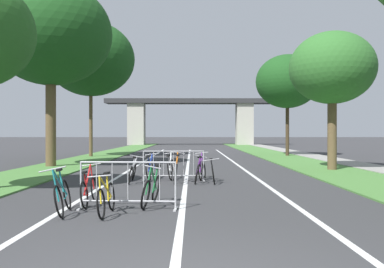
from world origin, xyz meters
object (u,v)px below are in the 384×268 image
Objects in this scene: tree_left_oak_mid at (92,59)px; bicycle_purple_10 at (198,171)px; bicycle_green_3 at (153,190)px; bicycle_black_7 at (214,172)px; crowd_barrier_nearest at (129,186)px; bicycle_red_2 at (90,190)px; bicycle_purple_0 at (203,169)px; bicycle_yellow_6 at (107,198)px; bicycle_teal_4 at (64,195)px; tree_right_oak_near at (333,69)px; tree_left_cypress_far at (52,34)px; bicycle_blue_1 at (153,169)px; tree_right_maple_mid at (289,82)px; crowd_barrier_second at (175,166)px; bicycle_orange_8 at (177,171)px; bicycle_silver_5 at (134,172)px; bicycle_white_9 at (173,168)px.

tree_left_oak_mid reaches higher than bicycle_purple_10.
bicycle_black_7 is (1.63, 4.37, -0.02)m from bicycle_green_3.
crowd_barrier_nearest is 1.14m from bicycle_red_2.
bicycle_yellow_6 is (-2.11, -6.53, -0.01)m from bicycle_purple_0.
tree_left_oak_mid is 17.51m from bicycle_purple_10.
tree_left_oak_mid is at bearing -86.03° from bicycle_teal_4.
bicycle_red_2 is at bearing -113.25° from bicycle_teal_4.
bicycle_purple_0 is 1.16m from bicycle_black_7.
tree_left_cypress_far is at bearing 171.83° from tree_right_oak_near.
tree_left_cypress_far reaches higher than crowd_barrier_nearest.
bicycle_black_7 is at bearing 66.53° from crowd_barrier_nearest.
bicycle_green_3 reaches higher than bicycle_blue_1.
tree_right_maple_mid is 4.59× the size of bicycle_yellow_6.
crowd_barrier_second reaches higher than bicycle_black_7.
crowd_barrier_second is (-7.41, -15.19, -4.78)m from tree_right_maple_mid.
bicycle_teal_4 is 0.95× the size of bicycle_orange_8.
crowd_barrier_nearest reaches higher than bicycle_yellow_6.
tree_right_maple_mid reaches higher than bicycle_silver_5.
tree_left_oak_mid is 1.29× the size of tree_right_maple_mid.
tree_left_cypress_far is at bearing 139.17° from bicycle_purple_10.
tree_left_cypress_far reaches higher than bicycle_purple_0.
tree_left_cypress_far is 0.97× the size of tree_left_oak_mid.
crowd_barrier_nearest is at bearing -96.76° from bicycle_purple_0.
bicycle_silver_5 is at bearing -71.45° from tree_left_oak_mid.
tree_right_maple_mid reaches higher than bicycle_orange_8.
bicycle_blue_1 is 1.01× the size of bicycle_red_2.
tree_left_cypress_far is at bearing -37.72° from bicycle_black_7.
tree_right_maple_mid is at bearing 34.45° from tree_left_cypress_far.
crowd_barrier_nearest is at bearing -84.70° from bicycle_silver_5.
bicycle_yellow_6 is 0.98× the size of bicycle_black_7.
tree_left_oak_mid is at bearing 120.34° from bicycle_white_9.
bicycle_green_3 is (-0.29, -4.95, -0.15)m from crowd_barrier_second.
tree_right_oak_near is 3.62× the size of bicycle_white_9.
tree_left_oak_mid is 20.66m from bicycle_red_2.
crowd_barrier_second reaches higher than bicycle_purple_0.
tree_left_oak_mid is 5.64× the size of bicycle_red_2.
crowd_barrier_second is 1.47m from bicycle_black_7.
tree_right_oak_near is at bearing 44.43° from bicycle_red_2.
tree_left_cypress_far is 11.65m from bicycle_black_7.
bicycle_purple_10 reaches higher than bicycle_silver_5.
bicycle_purple_0 is (7.31, -13.72, -6.37)m from tree_left_oak_mid.
bicycle_green_3 is 5.55m from bicycle_white_9.
crowd_barrier_nearest is at bearing -129.03° from tree_right_oak_near.
bicycle_teal_4 is at bearing -98.82° from bicycle_silver_5.
crowd_barrier_second is at bearing 19.40° from bicycle_silver_5.
tree_right_oak_near is (13.15, -10.30, -2.22)m from tree_left_oak_mid.
bicycle_blue_1 is 1.03× the size of bicycle_black_7.
tree_right_maple_mid is at bearing 68.37° from crowd_barrier_nearest.
bicycle_green_3 reaches higher than bicycle_silver_5.
tree_left_cypress_far is at bearing -78.36° from bicycle_teal_4.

